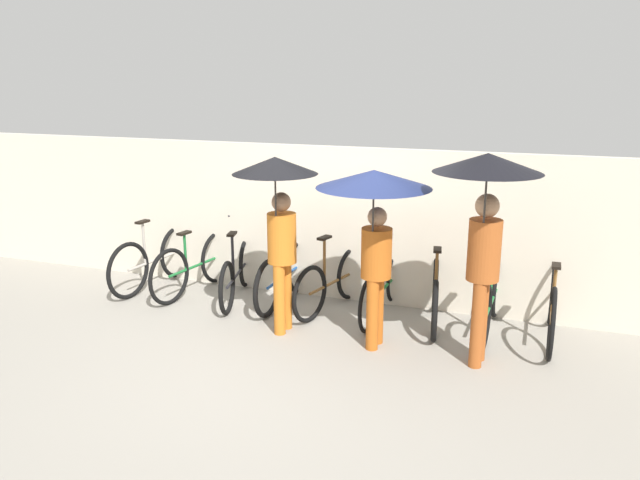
% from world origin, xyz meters
% --- Properties ---
extents(ground_plane, '(30.00, 30.00, 0.00)m').
position_xyz_m(ground_plane, '(0.00, 0.00, 0.00)').
color(ground_plane, gray).
extents(back_wall, '(13.10, 0.12, 1.97)m').
position_xyz_m(back_wall, '(0.00, 2.00, 0.98)').
color(back_wall, beige).
rests_on(back_wall, ground).
extents(parked_bicycle_0, '(0.44, 1.75, 0.99)m').
position_xyz_m(parked_bicycle_0, '(-2.55, 1.55, 0.39)').
color(parked_bicycle_0, black).
rests_on(parked_bicycle_0, ground).
extents(parked_bicycle_1, '(0.45, 1.72, 1.01)m').
position_xyz_m(parked_bicycle_1, '(-1.91, 1.54, 0.38)').
color(parked_bicycle_1, black).
rests_on(parked_bicycle_1, ground).
extents(parked_bicycle_2, '(0.57, 1.67, 1.00)m').
position_xyz_m(parked_bicycle_2, '(-1.28, 1.50, 0.35)').
color(parked_bicycle_2, black).
rests_on(parked_bicycle_2, ground).
extents(parked_bicycle_3, '(0.44, 1.67, 1.02)m').
position_xyz_m(parked_bicycle_3, '(-0.64, 1.55, 0.37)').
color(parked_bicycle_3, black).
rests_on(parked_bicycle_3, ground).
extents(parked_bicycle_4, '(0.55, 1.61, 1.02)m').
position_xyz_m(parked_bicycle_4, '(0.00, 1.56, 0.36)').
color(parked_bicycle_4, black).
rests_on(parked_bicycle_4, ground).
extents(parked_bicycle_5, '(0.44, 1.73, 0.98)m').
position_xyz_m(parked_bicycle_5, '(0.64, 1.58, 0.35)').
color(parked_bicycle_5, black).
rests_on(parked_bicycle_5, ground).
extents(parked_bicycle_6, '(0.46, 1.65, 0.99)m').
position_xyz_m(parked_bicycle_6, '(1.27, 1.54, 0.36)').
color(parked_bicycle_6, black).
rests_on(parked_bicycle_6, ground).
extents(parked_bicycle_7, '(0.44, 1.73, 1.05)m').
position_xyz_m(parked_bicycle_7, '(1.91, 1.51, 0.37)').
color(parked_bicycle_7, black).
rests_on(parked_bicycle_7, ground).
extents(parked_bicycle_8, '(0.44, 1.81, 1.01)m').
position_xyz_m(parked_bicycle_8, '(2.55, 1.51, 0.40)').
color(parked_bicycle_8, black).
rests_on(parked_bicycle_8, ground).
extents(pedestrian_leading, '(0.91, 0.91, 2.00)m').
position_xyz_m(pedestrian_leading, '(-0.31, 0.64, 1.53)').
color(pedestrian_leading, '#C66B1E').
rests_on(pedestrian_leading, ground).
extents(pedestrian_center, '(1.15, 1.15, 1.93)m').
position_xyz_m(pedestrian_center, '(0.77, 0.58, 1.58)').
color(pedestrian_center, '#B25619').
rests_on(pedestrian_center, ground).
extents(pedestrian_trailing, '(1.01, 1.01, 2.14)m').
position_xyz_m(pedestrian_trailing, '(1.85, 0.55, 1.68)').
color(pedestrian_trailing, '#9E4C1E').
rests_on(pedestrian_trailing, ground).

